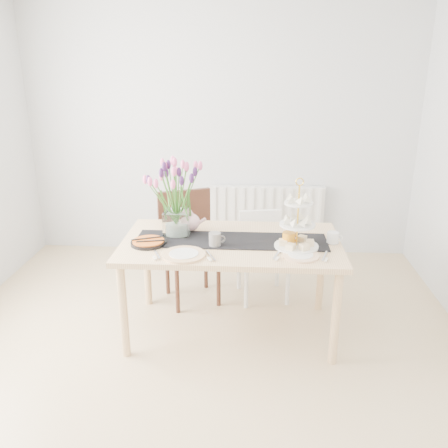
# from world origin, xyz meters

# --- Properties ---
(room_shell) EXTENTS (4.50, 4.50, 4.50)m
(room_shell) POSITION_xyz_m (0.00, 0.00, 1.30)
(room_shell) COLOR tan
(room_shell) RESTS_ON ground
(radiator) EXTENTS (1.20, 0.08, 0.60)m
(radiator) POSITION_xyz_m (0.50, 2.19, 0.45)
(radiator) COLOR white
(radiator) RESTS_ON room_shell
(dining_table) EXTENTS (1.60, 0.90, 0.75)m
(dining_table) POSITION_xyz_m (0.20, 0.60, 0.67)
(dining_table) COLOR tan
(dining_table) RESTS_ON ground
(chair_brown) EXTENTS (0.61, 0.61, 0.94)m
(chair_brown) POSITION_xyz_m (-0.20, 1.17, 0.55)
(chair_brown) COLOR #391D14
(chair_brown) RESTS_ON ground
(chair_white) EXTENTS (0.46, 0.46, 0.76)m
(chair_white) POSITION_xyz_m (0.44, 1.24, 0.43)
(chair_white) COLOR white
(chair_white) RESTS_ON ground
(table_runner) EXTENTS (1.40, 0.35, 0.01)m
(table_runner) POSITION_xyz_m (0.20, 0.60, 0.75)
(table_runner) COLOR black
(table_runner) RESTS_ON dining_table
(tulip_vase) EXTENTS (0.69, 0.69, 0.60)m
(tulip_vase) POSITION_xyz_m (-0.22, 0.71, 1.13)
(tulip_vase) COLOR silver
(tulip_vase) RESTS_ON dining_table
(cake_stand) EXTENTS (0.31, 0.31, 0.46)m
(cake_stand) POSITION_xyz_m (0.66, 0.50, 0.88)
(cake_stand) COLOR gold
(cake_stand) RESTS_ON dining_table
(teapot) EXTENTS (0.27, 0.23, 0.16)m
(teapot) POSITION_xyz_m (-0.13, 0.78, 0.83)
(teapot) COLOR white
(teapot) RESTS_ON dining_table
(cream_jug) EXTENTS (0.11, 0.11, 0.08)m
(cream_jug) POSITION_xyz_m (0.93, 0.60, 0.79)
(cream_jug) COLOR white
(cream_jug) RESTS_ON dining_table
(tart_tin) EXTENTS (0.26, 0.26, 0.03)m
(tart_tin) POSITION_xyz_m (-0.39, 0.50, 0.76)
(tart_tin) COLOR black
(tart_tin) RESTS_ON dining_table
(mug_grey) EXTENTS (0.11, 0.11, 0.10)m
(mug_grey) POSITION_xyz_m (0.09, 0.49, 0.80)
(mug_grey) COLOR slate
(mug_grey) RESTS_ON dining_table
(mug_orange) EXTENTS (0.13, 0.13, 0.11)m
(mug_orange) POSITION_xyz_m (0.61, 0.52, 0.80)
(mug_orange) COLOR orange
(mug_orange) RESTS_ON dining_table
(plate_left) EXTENTS (0.39, 0.39, 0.02)m
(plate_left) POSITION_xyz_m (-0.11, 0.31, 0.76)
(plate_left) COLOR silver
(plate_left) RESTS_ON dining_table
(plate_right) EXTENTS (0.32, 0.32, 0.01)m
(plate_right) POSITION_xyz_m (0.68, 0.35, 0.76)
(plate_right) COLOR white
(plate_right) RESTS_ON dining_table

